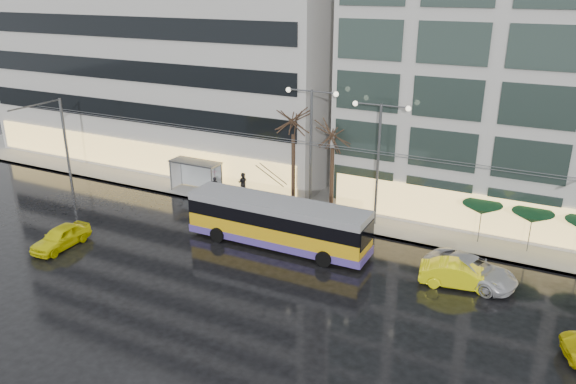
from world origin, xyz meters
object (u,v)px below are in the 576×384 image
Objects in this scene: taxi_a at (61,237)px; bus_shelter at (193,168)px; trolleybus at (277,224)px; street_lamp_near at (311,134)px.

bus_shelter is at bearing 81.08° from taxi_a.
street_lamp_near is at bearing 94.26° from trolleybus.
street_lamp_near is (10.38, 0.11, 4.03)m from bus_shelter.
trolleybus is 13.97m from taxi_a.
street_lamp_near is at bearing 0.63° from bus_shelter.
street_lamp_near reaches higher than taxi_a.
bus_shelter is at bearing 151.57° from trolleybus.
trolleybus is 2.93× the size of taxi_a.
bus_shelter is (-10.83, 5.86, 0.44)m from trolleybus.
trolleybus is at bearing -28.43° from bus_shelter.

